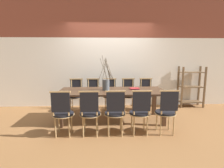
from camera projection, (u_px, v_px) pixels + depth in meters
ground_plane at (112, 120)px, 4.18m from camera, size 16.00×16.00×0.00m
wall_rear at (110, 53)px, 5.23m from camera, size 12.00×0.06×3.20m
dining_table at (112, 94)px, 4.08m from camera, size 2.45×0.97×0.73m
chair_near_leftend at (63, 112)px, 3.28m from camera, size 0.41×0.41×0.90m
chair_near_left at (90, 111)px, 3.30m from camera, size 0.41×0.41×0.90m
chair_near_center at (115, 111)px, 3.32m from camera, size 0.41×0.41×0.90m
chair_near_right at (140, 111)px, 3.34m from camera, size 0.41×0.41×0.90m
chair_near_rightend at (166, 110)px, 3.36m from camera, size 0.41×0.41×0.90m
chair_far_leftend at (76, 94)px, 4.84m from camera, size 0.41×0.41×0.90m
chair_far_left at (93, 94)px, 4.86m from camera, size 0.41×0.41×0.90m
chair_far_center at (110, 94)px, 4.88m from camera, size 0.41×0.41×0.90m
chair_far_right at (129, 93)px, 4.90m from camera, size 0.41×0.41×0.90m
chair_far_rightend at (146, 93)px, 4.93m from camera, size 0.41×0.41×0.90m
vase_centerpiece at (106, 84)px, 4.06m from camera, size 0.34×0.34×0.81m
book_stack at (134, 89)px, 4.21m from camera, size 0.23×0.19×0.03m
shelving_rack at (191, 87)px, 5.25m from camera, size 0.72×0.35×1.21m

